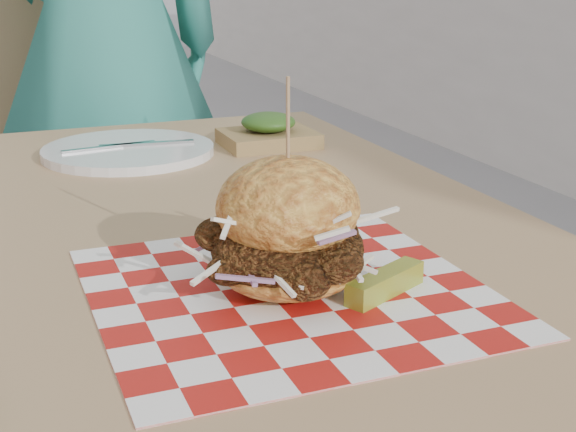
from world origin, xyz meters
The scene contains 8 objects.
diner centered at (-0.19, 1.14, 0.86)m, with size 0.63×0.41×1.72m, color teal.
patio_table centered at (-0.25, 0.19, 0.67)m, with size 0.80×1.20×0.75m.
patio_chair centered at (-0.25, 1.28, 0.55)m, with size 0.45×0.46×0.95m.
paper_liner centered at (-0.22, -0.05, 0.75)m, with size 0.36×0.36×0.00m, color #B61712.
sandwich centered at (-0.22, -0.05, 0.81)m, with size 0.18×0.18×0.20m.
pickle_spear centered at (-0.14, -0.09, 0.76)m, with size 0.10×0.02×0.02m, color #939D2D.
place_setting centered at (-0.25, 0.55, 0.76)m, with size 0.27×0.27×0.02m.
kraft_tray centered at (-0.02, 0.53, 0.77)m, with size 0.15×0.12×0.06m.
Camera 1 is at (-0.47, -0.70, 1.05)m, focal length 50.00 mm.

